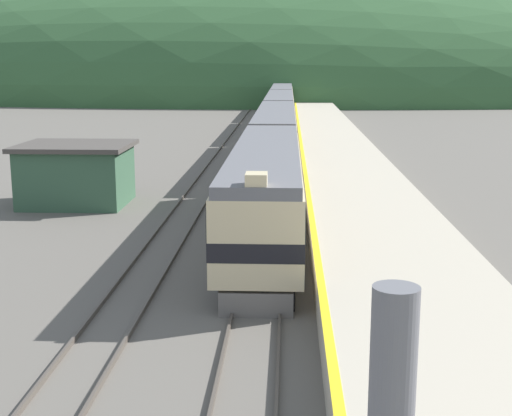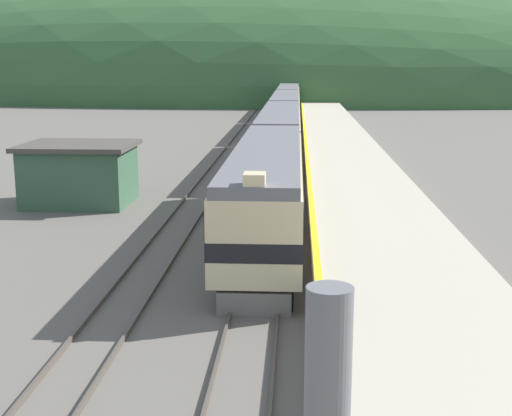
% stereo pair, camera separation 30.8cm
% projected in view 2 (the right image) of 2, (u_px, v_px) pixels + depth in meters
% --- Properties ---
extents(track_main, '(1.52, 180.00, 0.16)m').
position_uv_depth(track_main, '(285.00, 135.00, 71.54)').
color(track_main, '#4C443D').
rests_on(track_main, ground).
extents(track_siding, '(1.52, 180.00, 0.16)m').
position_uv_depth(track_siding, '(243.00, 135.00, 71.78)').
color(track_siding, '#4C443D').
rests_on(track_siding, ground).
extents(platform, '(5.70, 140.00, 1.14)m').
position_uv_depth(platform, '(344.00, 158.00, 51.64)').
color(platform, '#B2A893').
rests_on(platform, ground).
extents(distant_hills, '(204.16, 91.87, 50.68)m').
position_uv_depth(distant_hills, '(292.00, 95.00, 152.41)').
color(distant_hills, '#335B33').
rests_on(distant_hills, ground).
extents(station_shed, '(5.79, 4.96, 3.25)m').
position_uv_depth(station_shed, '(80.00, 173.00, 37.87)').
color(station_shed, '#385B42').
rests_on(station_shed, ground).
extents(express_train_lead_car, '(2.93, 19.64, 4.34)m').
position_uv_depth(express_train_lead_car, '(267.00, 189.00, 30.26)').
color(express_train_lead_car, black).
rests_on(express_train_lead_car, ground).
extents(carriage_second, '(2.92, 22.68, 3.98)m').
position_uv_depth(carriage_second, '(280.00, 135.00, 52.03)').
color(carriage_second, black).
rests_on(carriage_second, ground).
extents(carriage_third, '(2.92, 22.68, 3.98)m').
position_uv_depth(carriage_third, '(286.00, 111.00, 75.05)').
color(carriage_third, black).
rests_on(carriage_third, ground).
extents(carriage_fourth, '(2.92, 22.68, 3.98)m').
position_uv_depth(carriage_fourth, '(289.00, 99.00, 98.07)').
color(carriage_fourth, black).
rests_on(carriage_fourth, ground).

